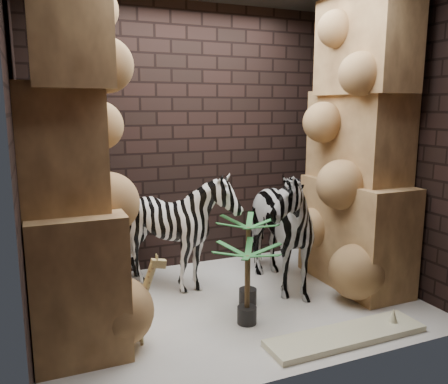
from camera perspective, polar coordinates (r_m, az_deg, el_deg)
name	(u,v)px	position (r m, az deg, el deg)	size (l,w,h in m)	color
floor	(231,304)	(4.46, 0.92, -13.90)	(3.50, 3.50, 0.00)	white
wall_back	(188,139)	(5.24, -4.54, 6.72)	(3.50, 3.50, 0.00)	black
wall_front	(309,163)	(2.98, 10.69, 3.65)	(3.50, 3.50, 0.00)	black
wall_left	(18,155)	(3.74, -24.48, 4.26)	(3.00, 3.00, 0.00)	black
wall_right	(385,142)	(5.04, 19.64, 5.99)	(3.00, 3.00, 0.00)	black
rock_pillar_left	(67,153)	(3.74, -19.11, 4.63)	(0.68, 1.30, 3.00)	tan
rock_pillar_right	(360,143)	(4.82, 16.72, 5.98)	(0.58, 1.25, 3.00)	tan
zebra_right	(271,216)	(4.66, 5.87, -3.02)	(0.69, 1.28, 1.52)	white
zebra_left	(178,236)	(4.65, -5.78, -5.51)	(1.00, 1.24, 1.13)	white
giraffe_toy	(127,301)	(3.70, -12.05, -13.28)	(0.38, 0.13, 0.74)	#D8C37C
palm_front	(248,261)	(4.31, 3.05, -8.69)	(0.36, 0.36, 0.86)	#1E6C30
palm_back	(247,284)	(3.97, 2.94, -11.54)	(0.36, 0.36, 0.71)	#1E6C30
surfboard	(346,336)	(3.99, 15.14, -17.04)	(1.39, 0.34, 0.05)	#FDF9C8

